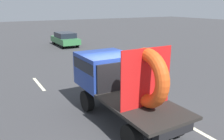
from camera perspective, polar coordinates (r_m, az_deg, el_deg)
ground_plane at (r=9.61m, az=2.74°, el=-10.56°), size 120.00×120.00×0.00m
flatbed_truck at (r=8.99m, az=0.88°, el=-1.96°), size 2.02×5.19×2.99m
distant_sedan at (r=25.50m, az=-11.41°, el=7.52°), size 1.88×4.39×1.43m
lane_dash_left_far at (r=13.59m, az=-17.49°, el=-3.26°), size 0.16×2.48×0.01m
lane_dash_right_near at (r=8.66m, az=22.74°, el=-14.96°), size 0.16×2.87×0.01m
lane_dash_right_far at (r=14.34m, az=-2.85°, el=-1.55°), size 0.16×2.91×0.01m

